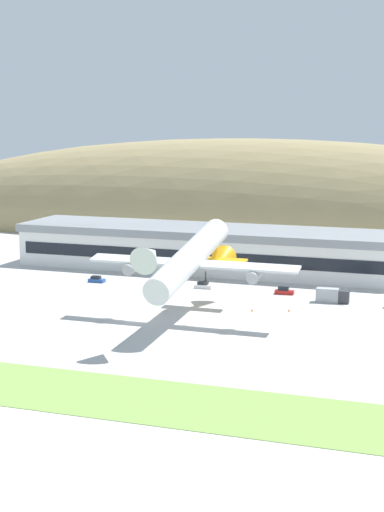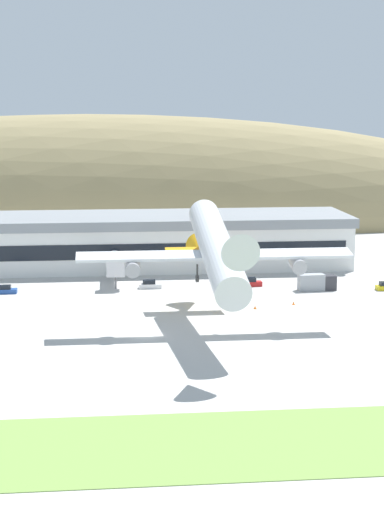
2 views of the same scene
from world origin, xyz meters
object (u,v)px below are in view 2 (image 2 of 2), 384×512
object	(u,v)px
service_car_1	(250,283)
traffic_cone_0	(294,303)
jetway_0	(115,264)
service_car_2	(6,290)
cargo_airplane	(216,250)
terminal_building	(114,238)
fuel_truck	(317,282)
service_car_3	(150,285)
traffic_cone_1	(255,307)

from	to	relation	value
service_car_1	traffic_cone_0	xyz separation A→B (m)	(4.80, -15.85, -0.40)
jetway_0	service_car_2	xyz separation A→B (m)	(-19.89, -6.15, -3.37)
cargo_airplane	service_car_2	distance (m)	47.15
service_car_1	service_car_2	bearing A→B (deg)	-177.90
cargo_airplane	service_car_1	world-z (taller)	cargo_airplane
terminal_building	fuel_truck	world-z (taller)	terminal_building
cargo_airplane	service_car_3	world-z (taller)	cargo_airplane
fuel_truck	traffic_cone_0	distance (m)	13.03
terminal_building	service_car_3	world-z (taller)	terminal_building
jetway_0	service_car_2	bearing A→B (deg)	-162.81
service_car_1	traffic_cone_0	bearing A→B (deg)	-73.14
traffic_cone_0	service_car_2	bearing A→B (deg)	164.14
jetway_0	traffic_cone_0	bearing A→B (deg)	-34.08
traffic_cone_0	jetway_0	bearing A→B (deg)	145.92
terminal_building	traffic_cone_0	xyz separation A→B (m)	(30.09, -38.59, -5.91)
traffic_cone_0	traffic_cone_1	bearing A→B (deg)	-161.30
terminal_building	traffic_cone_1	distance (m)	47.37
service_car_2	traffic_cone_0	bearing A→B (deg)	-15.86
cargo_airplane	service_car_2	world-z (taller)	cargo_airplane
service_car_1	fuel_truck	bearing A→B (deg)	-22.45
cargo_airplane	traffic_cone_1	world-z (taller)	cargo_airplane
service_car_2	fuel_truck	xyz separation A→B (m)	(56.73, -3.13, 0.86)
cargo_airplane	traffic_cone_1	distance (m)	19.90
service_car_1	service_car_2	size ratio (longest dim) A/B	1.11
service_car_2	service_car_3	distance (m)	26.29
service_car_1	service_car_3	bearing A→B (deg)	179.50
service_car_1	traffic_cone_1	world-z (taller)	service_car_1
fuel_truck	traffic_cone_0	size ratio (longest dim) A/B	12.27
terminal_building	traffic_cone_1	world-z (taller)	terminal_building
traffic_cone_0	service_car_3	bearing A→B (deg)	145.99
service_car_2	traffic_cone_0	distance (m)	51.95
cargo_airplane	service_car_1	distance (m)	35.35
terminal_building	cargo_airplane	bearing A→B (deg)	-74.97
service_car_1	traffic_cone_0	world-z (taller)	service_car_1
traffic_cone_1	service_car_2	bearing A→B (deg)	158.84
traffic_cone_1	terminal_building	bearing A→B (deg)	119.30
service_car_3	traffic_cone_0	world-z (taller)	service_car_3
service_car_3	traffic_cone_1	size ratio (longest dim) A/B	7.27
service_car_2	traffic_cone_1	distance (m)	45.98
service_car_2	traffic_cone_1	xyz separation A→B (m)	(42.88, -16.59, -0.34)
service_car_3	fuel_truck	size ratio (longest dim) A/B	0.59
terminal_building	service_car_3	size ratio (longest dim) A/B	23.58
cargo_airplane	fuel_truck	distance (m)	36.52
terminal_building	jetway_0	size ratio (longest dim) A/B	7.01
traffic_cone_0	fuel_truck	bearing A→B (deg)	58.57
service_car_3	fuel_truck	xyz separation A→B (m)	(30.50, -4.95, 0.84)
service_car_1	service_car_2	xyz separation A→B (m)	(-45.16, -1.65, -0.06)
jetway_0	service_car_1	world-z (taller)	jetway_0
terminal_building	cargo_airplane	world-z (taller)	cargo_airplane
terminal_building	fuel_truck	distance (m)	46.23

